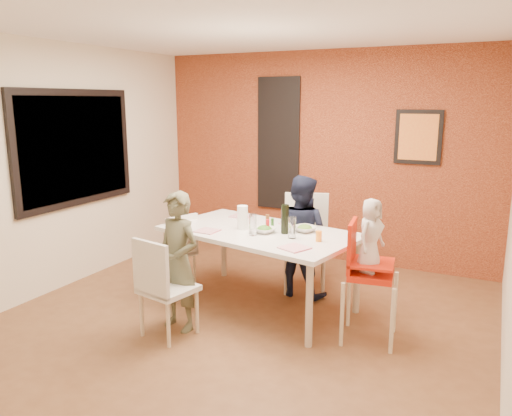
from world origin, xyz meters
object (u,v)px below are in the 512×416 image
at_px(chair_far, 306,236).
at_px(paper_towel_roll, 243,217).
at_px(wine_bottle, 285,219).
at_px(chair_left, 177,248).
at_px(child_far, 300,236).
at_px(chair_near, 161,283).
at_px(high_chair, 365,270).
at_px(dining_table, 259,237).
at_px(child_near, 178,262).
at_px(toddler, 371,235).

xyz_separation_m(chair_far, paper_towel_roll, (-0.41, -0.75, 0.33)).
distance_m(chair_far, wine_bottle, 0.81).
height_order(chair_far, wine_bottle, wine_bottle).
xyz_separation_m(chair_left, child_far, (1.27, 0.46, 0.17)).
distance_m(chair_near, wine_bottle, 1.34).
bearing_deg(high_chair, wine_bottle, 65.89).
relative_size(chair_far, chair_left, 1.23).
bearing_deg(chair_far, dining_table, -126.89).
xyz_separation_m(chair_left, high_chair, (2.16, -0.26, 0.16)).
xyz_separation_m(child_near, toddler, (1.61, 0.55, 0.31)).
xyz_separation_m(child_far, wine_bottle, (0.02, -0.47, 0.29)).
distance_m(chair_left, child_far, 1.37).
xyz_separation_m(child_near, paper_towel_roll, (0.26, 0.76, 0.28)).
relative_size(wine_bottle, paper_towel_roll, 1.20).
relative_size(chair_left, toddler, 1.34).
bearing_deg(paper_towel_roll, wine_bottle, 3.52).
bearing_deg(wine_bottle, chair_left, 179.64).
bearing_deg(chair_near, dining_table, -102.18).
bearing_deg(dining_table, wine_bottle, 0.02).
relative_size(chair_near, wine_bottle, 3.18).
height_order(child_near, child_far, child_far).
xyz_separation_m(chair_near, child_near, (0.02, 0.24, 0.13)).
height_order(chair_far, chair_left, chair_far).
bearing_deg(chair_left, toddler, 103.71).
xyz_separation_m(chair_far, child_near, (-0.67, -1.51, 0.05)).
height_order(child_near, toddler, child_near).
bearing_deg(child_near, chair_left, 135.98).
bearing_deg(wine_bottle, chair_near, -125.30).
xyz_separation_m(chair_near, high_chair, (1.60, 0.78, 0.13)).
xyz_separation_m(high_chair, child_far, (-0.88, 0.73, 0.02)).
distance_m(dining_table, high_chair, 1.17).
xyz_separation_m(chair_near, wine_bottle, (0.73, 1.03, 0.43)).
xyz_separation_m(chair_left, wine_bottle, (1.29, -0.01, 0.46)).
bearing_deg(child_far, chair_far, -75.80).
distance_m(child_near, wine_bottle, 1.11).
bearing_deg(high_chair, dining_table, 69.69).
relative_size(dining_table, paper_towel_roll, 8.74).
relative_size(high_chair, child_near, 0.83).
relative_size(chair_near, toddler, 1.43).
bearing_deg(chair_near, high_chair, -142.45).
bearing_deg(chair_near, chair_left, -50.21).
distance_m(high_chair, toddler, 0.31).
distance_m(chair_left, high_chair, 2.18).
relative_size(child_near, paper_towel_roll, 5.37).
bearing_deg(chair_far, chair_left, -169.30).
bearing_deg(child_near, chair_far, 76.46).
xyz_separation_m(dining_table, child_far, (0.26, 0.47, -0.07)).
xyz_separation_m(high_chair, toddler, (0.03, 0.01, 0.31)).
relative_size(dining_table, child_far, 1.60).
bearing_deg(chair_left, paper_towel_roll, 107.88).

